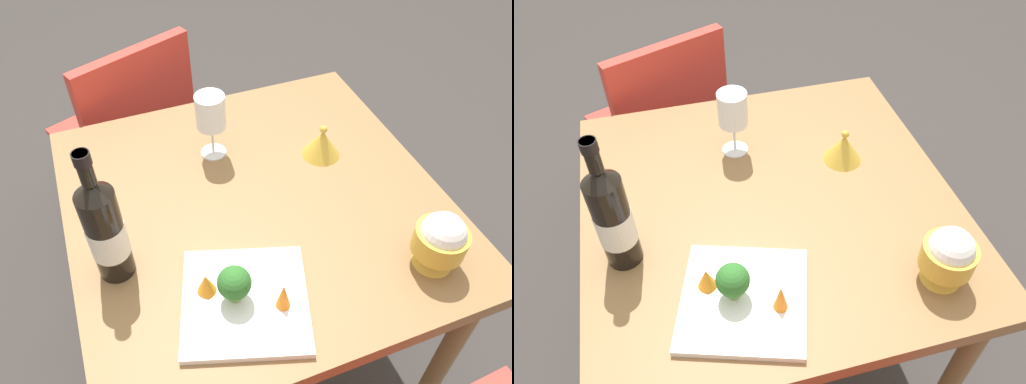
# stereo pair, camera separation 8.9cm
# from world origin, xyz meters

# --- Properties ---
(ground_plane) EXTENTS (8.00, 8.00, 0.00)m
(ground_plane) POSITION_xyz_m (0.00, 0.00, 0.00)
(ground_plane) COLOR #383330
(dining_table) EXTENTS (0.89, 0.89, 0.73)m
(dining_table) POSITION_xyz_m (0.00, 0.00, 0.64)
(dining_table) COLOR olive
(dining_table) RESTS_ON ground_plane
(chair_near_window) EXTENTS (0.52, 0.52, 0.85)m
(chair_near_window) POSITION_xyz_m (0.20, -0.66, 0.53)
(chair_near_window) COLOR red
(chair_near_window) RESTS_ON ground_plane
(wine_bottle) EXTENTS (0.08, 0.08, 0.33)m
(wine_bottle) POSITION_xyz_m (0.35, 0.08, 0.86)
(wine_bottle) COLOR black
(wine_bottle) RESTS_ON dining_table
(wine_glass) EXTENTS (0.08, 0.08, 0.18)m
(wine_glass) POSITION_xyz_m (0.04, -0.20, 0.86)
(wine_glass) COLOR white
(wine_glass) RESTS_ON dining_table
(rice_bowl) EXTENTS (0.11, 0.11, 0.14)m
(rice_bowl) POSITION_xyz_m (-0.29, 0.31, 0.80)
(rice_bowl) COLOR gold
(rice_bowl) RESTS_ON dining_table
(rice_bowl_lid) EXTENTS (0.10, 0.10, 0.09)m
(rice_bowl_lid) POSITION_xyz_m (-0.22, -0.10, 0.77)
(rice_bowl_lid) COLOR gold
(rice_bowl_lid) RESTS_ON dining_table
(serving_plate) EXTENTS (0.31, 0.31, 0.02)m
(serving_plate) POSITION_xyz_m (0.12, 0.26, 0.74)
(serving_plate) COLOR white
(serving_plate) RESTS_ON dining_table
(broccoli_floret) EXTENTS (0.07, 0.07, 0.09)m
(broccoli_floret) POSITION_xyz_m (0.14, 0.25, 0.79)
(broccoli_floret) COLOR #729E4C
(broccoli_floret) RESTS_ON serving_plate
(carrot_garnish_left) EXTENTS (0.03, 0.03, 0.07)m
(carrot_garnish_left) POSITION_xyz_m (0.06, 0.30, 0.78)
(carrot_garnish_left) COLOR orange
(carrot_garnish_left) RESTS_ON serving_plate
(carrot_garnish_right) EXTENTS (0.04, 0.04, 0.05)m
(carrot_garnish_right) POSITION_xyz_m (0.19, 0.21, 0.77)
(carrot_garnish_right) COLOR orange
(carrot_garnish_right) RESTS_ON serving_plate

